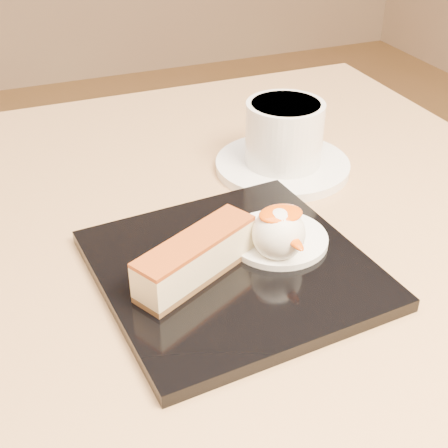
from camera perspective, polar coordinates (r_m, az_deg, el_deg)
name	(u,v)px	position (r m, az deg, el deg)	size (l,w,h in m)	color
table	(201,369)	(0.68, -2.10, -13.07)	(0.80, 0.80, 0.72)	black
dessert_plate	(233,269)	(0.54, 0.80, -4.12)	(0.22, 0.22, 0.01)	black
cheesecake	(196,258)	(0.51, -2.60, -3.10)	(0.12, 0.08, 0.04)	brown
cream_smear	(278,239)	(0.56, 4.93, -1.35)	(0.09, 0.09, 0.01)	white
ice_cream_scoop	(279,234)	(0.53, 5.02, -0.89)	(0.05, 0.05, 0.05)	white
mango_sauce	(281,214)	(0.52, 5.21, 0.92)	(0.04, 0.03, 0.01)	#EA5107
mint_sprig	(237,228)	(0.57, 1.19, -0.36)	(0.03, 0.02, 0.00)	green
saucer	(282,165)	(0.71, 5.36, 5.36)	(0.15, 0.15, 0.01)	white
coffee_cup	(286,131)	(0.69, 5.65, 8.43)	(0.11, 0.08, 0.07)	white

